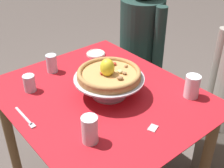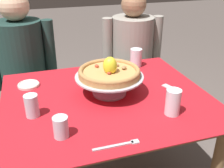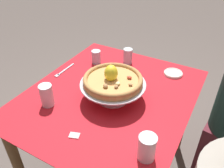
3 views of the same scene
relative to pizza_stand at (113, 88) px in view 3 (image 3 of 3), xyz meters
The scene contains 10 objects.
dining_table 0.19m from the pizza_stand, 125.33° to the right, with size 1.09×0.93×0.74m.
pizza_stand is the anchor object (origin of this frame).
pizza 0.06m from the pizza_stand, 65.28° to the right, with size 0.33×0.33×0.11m.
water_glass_front_left 0.43m from the pizza_stand, 134.83° to the right, with size 0.06×0.06×0.09m.
water_glass_back_right 0.43m from the pizza_stand, 48.36° to the left, with size 0.08×0.08×0.12m.
water_glass_side_left 0.42m from the pizza_stand, 165.49° to the right, with size 0.06×0.06×0.11m.
water_glass_front_right 0.36m from the pizza_stand, 52.04° to the right, with size 0.07×0.07×0.13m.
side_plate 0.48m from the pizza_stand, 151.55° to the left, with size 0.12×0.12×0.02m.
dinner_fork 0.45m from the pizza_stand, 101.80° to the right, with size 0.20×0.02×0.01m.
sugar_packet 0.35m from the pizza_stand, ahead, with size 0.05×0.04×0.01m, color beige.
Camera 3 is at (0.94, 0.54, 1.57)m, focal length 37.04 mm.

